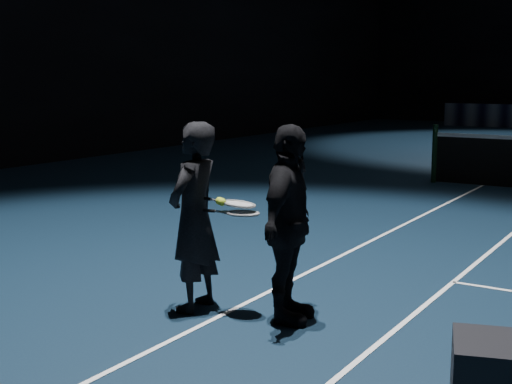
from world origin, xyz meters
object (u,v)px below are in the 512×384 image
Objects in this scene: racket_upper at (239,204)px; tennis_balls at (221,200)px; player_a at (194,217)px; player_b at (288,224)px; racket_lower at (243,213)px.

tennis_balls is at bearing -170.43° from racket_upper.
racket_upper is (0.39, 0.11, 0.13)m from player_a.
player_a is 0.85m from player_b.
racket_lower is at bearing 95.82° from player_a.
player_a is at bearing -180.00° from racket_lower.
player_b is (0.84, 0.16, 0.00)m from player_a.
player_a reaches higher than racket_lower.
player_b is 0.41m from racket_lower.
racket_lower is 5.67× the size of tennis_balls.
racket_lower is 0.09m from racket_upper.
racket_upper is at bearing 83.20° from player_b.
player_a and player_b have the same top height.
tennis_balls is (-0.59, -0.11, 0.17)m from player_b.
player_b is 0.62m from tennis_balls.
tennis_balls is (0.25, 0.05, 0.17)m from player_a.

